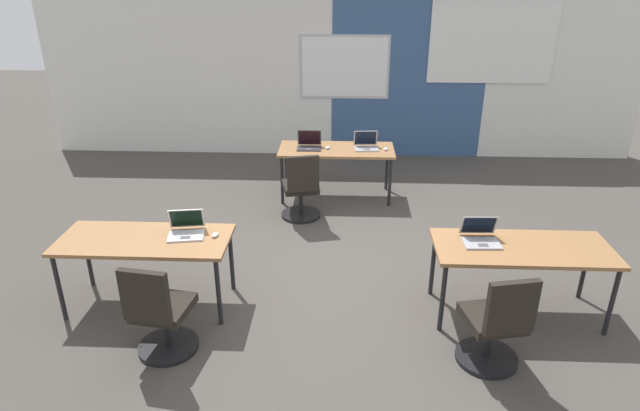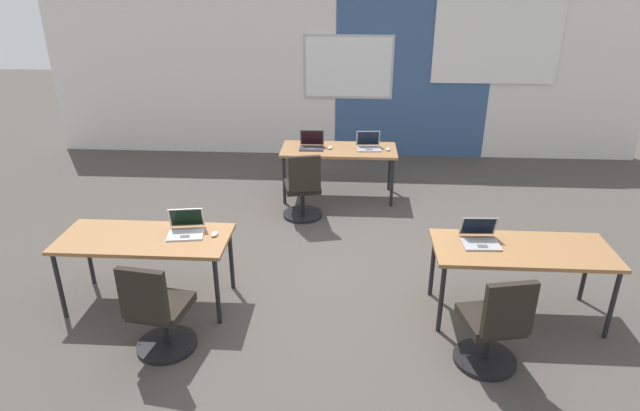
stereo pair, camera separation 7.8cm
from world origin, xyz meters
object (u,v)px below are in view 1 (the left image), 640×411
at_px(chair_near_right_inner, 495,328).
at_px(mouse_near_left_inner, 215,235).
at_px(laptop_far_right, 366,145).
at_px(mouse_far_left, 328,148).
at_px(desk_far_center, 336,153).
at_px(chair_near_left_inner, 160,317).
at_px(laptop_far_left, 309,145).
at_px(chair_far_left, 301,192).
at_px(desk_near_left, 145,244).
at_px(laptop_near_left_inner, 186,230).
at_px(desk_near_right, 522,252).
at_px(mouse_far_right, 386,149).
at_px(laptop_near_right_inner, 480,237).

distance_m(chair_near_right_inner, mouse_near_left_inner, 2.61).
bearing_deg(laptop_far_right, mouse_far_left, 179.77).
relative_size(desk_far_center, chair_near_left_inner, 1.74).
bearing_deg(laptop_far_left, chair_far_left, -94.64).
relative_size(laptop_far_left, chair_far_left, 0.36).
xyz_separation_m(desk_far_center, mouse_near_left_inner, (-1.09, -2.73, 0.08)).
bearing_deg(desk_near_left, laptop_near_left_inner, 14.96).
bearing_deg(laptop_near_left_inner, desk_near_left, -174.47).
distance_m(laptop_far_right, laptop_near_left_inner, 3.26).
bearing_deg(desk_near_right, desk_far_center, 122.01).
relative_size(chair_far_left, mouse_far_right, 8.67).
distance_m(desk_near_right, mouse_far_right, 2.96).
xyz_separation_m(laptop_far_right, laptop_near_left_inner, (-1.78, -2.73, -0.00)).
height_order(laptop_far_right, laptop_near_right_inner, laptop_far_right).
xyz_separation_m(desk_near_left, chair_near_right_inner, (3.11, -0.76, -0.28)).
xyz_separation_m(laptop_near_left_inner, mouse_near_left_inner, (0.28, -0.03, -0.03)).
xyz_separation_m(mouse_far_left, mouse_near_left_inner, (-0.97, -2.72, 0.00)).
xyz_separation_m(desk_near_right, chair_near_left_inner, (-3.15, -0.74, -0.28)).
xyz_separation_m(chair_near_right_inner, laptop_near_left_inner, (-2.73, 0.87, 0.39)).
distance_m(desk_near_left, desk_near_right, 3.50).
xyz_separation_m(mouse_far_right, laptop_near_right_inner, (0.70, -2.68, 0.03)).
bearing_deg(laptop_far_left, desk_near_right, -53.39).
height_order(desk_near_left, desk_far_center, same).
bearing_deg(chair_far_left, laptop_near_left_inner, 51.33).
xyz_separation_m(desk_near_left, desk_far_center, (1.75, 2.80, 0.00)).
relative_size(laptop_far_right, mouse_near_left_inner, 3.33).
height_order(chair_far_left, mouse_near_left_inner, chair_far_left).
distance_m(desk_near_left, laptop_near_left_inner, 0.40).
bearing_deg(chair_far_left, chair_near_right_inner, 109.93).
bearing_deg(laptop_far_left, chair_near_left_inner, -106.64).
relative_size(mouse_far_left, chair_far_left, 0.12).
bearing_deg(desk_near_right, laptop_far_right, 115.36).
height_order(desk_near_right, mouse_far_right, mouse_far_right).
bearing_deg(mouse_far_right, chair_near_left_inner, -120.69).
relative_size(desk_near_right, laptop_far_right, 4.55).
bearing_deg(laptop_near_right_inner, desk_far_center, 114.63).
relative_size(laptop_far_right, laptop_near_left_inner, 0.94).
height_order(desk_near_left, mouse_far_left, mouse_far_left).
distance_m(desk_near_right, mouse_far_left, 3.36).
height_order(desk_far_center, chair_far_left, chair_far_left).
relative_size(laptop_far_left, laptop_near_left_inner, 0.89).
distance_m(desk_near_left, mouse_far_right, 3.68).
distance_m(chair_near_right_inner, chair_near_left_inner, 2.76).
distance_m(mouse_far_left, chair_near_right_inner, 3.86).
relative_size(desk_far_center, mouse_far_left, 14.42).
bearing_deg(chair_far_left, laptop_far_right, -149.54).
bearing_deg(desk_far_center, mouse_far_right, -3.19).
bearing_deg(chair_near_left_inner, laptop_near_left_inner, -83.15).
height_order(laptop_far_left, laptop_far_right, laptop_far_left).
bearing_deg(mouse_near_left_inner, chair_near_right_inner, -18.84).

